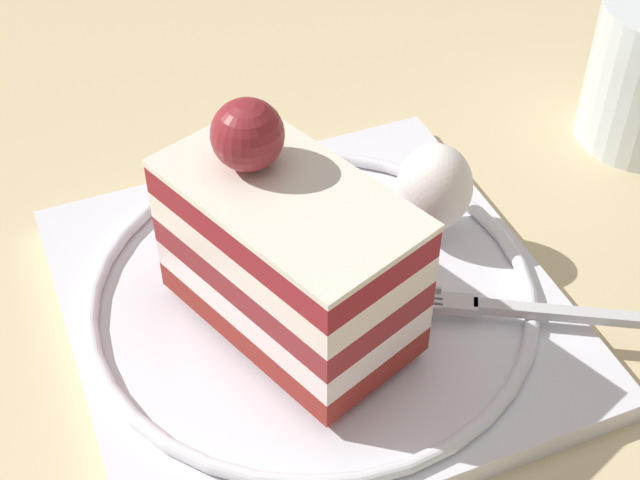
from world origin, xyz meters
TOP-DOWN VIEW (x-y plane):
  - ground_plane at (0.00, 0.00)m, footprint 2.40×2.40m
  - dessert_plate at (-0.00, -0.01)m, footprint 0.27×0.27m
  - cake_slice at (0.01, 0.00)m, footprint 0.11×0.13m
  - whipped_cream_dollop at (-0.07, -0.05)m, footprint 0.04×0.04m
  - fork at (-0.08, 0.02)m, footprint 0.12×0.04m

SIDE VIEW (x-z plane):
  - ground_plane at x=0.00m, z-range 0.00..0.00m
  - dessert_plate at x=0.00m, z-range 0.00..0.02m
  - fork at x=-0.08m, z-range 0.02..0.02m
  - whipped_cream_dollop at x=-0.07m, z-range 0.02..0.07m
  - cake_slice at x=0.01m, z-range 0.01..0.11m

